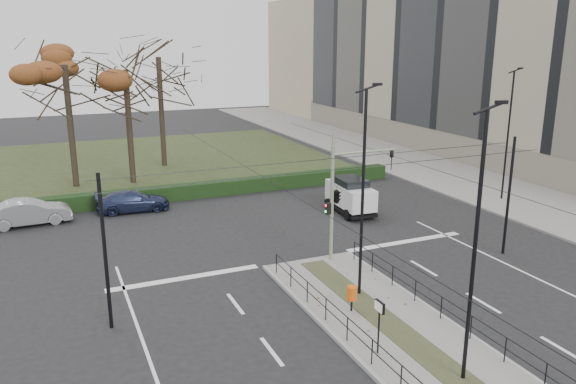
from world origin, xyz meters
The scene contains 20 objects.
ground centered at (0.00, 0.00, 0.00)m, with size 140.00×140.00×0.00m, color black.
median_island centered at (0.00, -2.50, 0.07)m, with size 4.40×15.00×0.14m, color slate.
sidewalk_east centered at (18.00, 22.00, 0.07)m, with size 8.00×90.00×0.14m, color slate.
park centered at (-6.00, 32.00, 0.05)m, with size 38.00×26.00×0.10m, color #262F17.
hedge centered at (-6.00, 18.60, 0.50)m, with size 38.00×1.00×1.00m, color black.
apartment_block centered at (27.97, 23.97, 10.39)m, with size 13.09×52.10×21.64m.
median_railing centered at (0.00, -2.60, 0.98)m, with size 4.14×13.24×0.92m.
catenary centered at (0.00, 1.62, 3.42)m, with size 20.00×34.00×6.00m.
traffic_light centered at (1.36, 4.50, 3.41)m, with size 3.82×2.20×5.63m.
litter_bin centered at (-0.77, -0.67, 0.88)m, with size 0.40×0.40×1.03m.
info_panel centered at (-1.51, -3.75, 1.66)m, with size 0.11×0.50×1.93m.
streetlamp_median_near centered at (0.20, -6.09, 4.56)m, with size 0.73×0.15×8.70m.
streetlamp_median_far centered at (0.34, 0.56, 4.59)m, with size 0.73×0.15×8.75m.
streetlamp_sidewalk centered at (16.79, 9.61, 4.55)m, with size 0.72×0.15×8.67m.
parked_car_second centered at (-12.50, 16.61, 0.76)m, with size 1.62×4.64×1.53m, color #929499.
parked_car_third centered at (-6.52, 17.02, 0.65)m, with size 1.83×4.51×1.31m, color #1E2646.
white_van centered at (5.93, 11.23, 1.17)m, with size 2.09×4.18×2.24m.
rust_tree centered at (-9.45, 24.82, 8.84)m, with size 8.19×8.19×11.51m.
bare_tree_center centered at (-2.01, 29.47, 8.53)m, with size 7.17×7.17×12.09m.
bare_tree_near centered at (-5.42, 24.33, 7.84)m, with size 6.00×6.00×11.11m.
Camera 1 is at (-11.11, -18.17, 10.43)m, focal length 35.00 mm.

